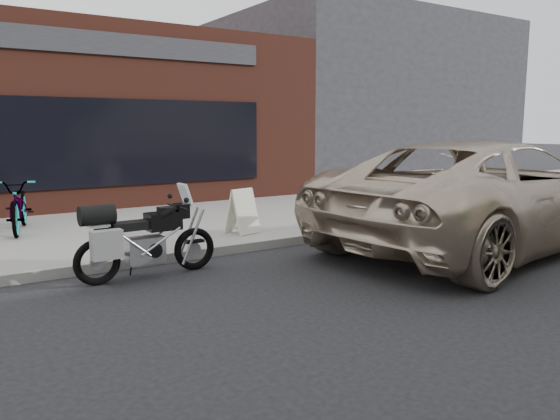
{
  "coord_description": "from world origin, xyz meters",
  "views": [
    {
      "loc": [
        -4.48,
        -3.69,
        2.05
      ],
      "look_at": [
        -0.17,
        2.92,
        0.85
      ],
      "focal_mm": 35.0,
      "sensor_mm": 36.0,
      "label": 1
    }
  ],
  "objects_px": {
    "sandwich_sign": "(242,211)",
    "motorcycle": "(139,239)",
    "bicycle_front": "(20,205)",
    "minivan": "(486,194)"
  },
  "relations": [
    {
      "from": "motorcycle",
      "to": "sandwich_sign",
      "type": "xyz_separation_m",
      "value": [
        2.4,
        1.43,
        0.0
      ]
    },
    {
      "from": "bicycle_front",
      "to": "sandwich_sign",
      "type": "distance_m",
      "value": 4.07
    },
    {
      "from": "motorcycle",
      "to": "minivan",
      "type": "height_order",
      "value": "minivan"
    },
    {
      "from": "sandwich_sign",
      "to": "motorcycle",
      "type": "bearing_deg",
      "value": -164.78
    },
    {
      "from": "minivan",
      "to": "bicycle_front",
      "type": "height_order",
      "value": "minivan"
    },
    {
      "from": "motorcycle",
      "to": "sandwich_sign",
      "type": "height_order",
      "value": "motorcycle"
    },
    {
      "from": "bicycle_front",
      "to": "sandwich_sign",
      "type": "relative_size",
      "value": 2.32
    },
    {
      "from": "bicycle_front",
      "to": "minivan",
      "type": "bearing_deg",
      "value": -24.06
    },
    {
      "from": "motorcycle",
      "to": "bicycle_front",
      "type": "relative_size",
      "value": 1.08
    },
    {
      "from": "motorcycle",
      "to": "minivan",
      "type": "distance_m",
      "value": 5.79
    }
  ]
}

